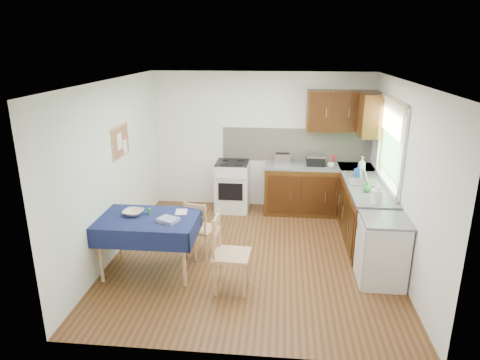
# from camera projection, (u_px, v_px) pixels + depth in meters

# --- Properties ---
(floor) EXTENTS (4.20, 4.20, 0.00)m
(floor) POSITION_uv_depth(u_px,v_px,m) (252.00, 256.00, 6.27)
(floor) COLOR #4E2F14
(floor) RESTS_ON ground
(ceiling) EXTENTS (4.00, 4.20, 0.02)m
(ceiling) POSITION_uv_depth(u_px,v_px,m) (254.00, 81.00, 5.50)
(ceiling) COLOR white
(ceiling) RESTS_ON wall_back
(wall_back) EXTENTS (4.00, 0.02, 2.50)m
(wall_back) POSITION_uv_depth(u_px,v_px,m) (261.00, 141.00, 7.87)
(wall_back) COLOR white
(wall_back) RESTS_ON ground
(wall_front) EXTENTS (4.00, 0.02, 2.50)m
(wall_front) POSITION_uv_depth(u_px,v_px,m) (237.00, 241.00, 3.89)
(wall_front) COLOR white
(wall_front) RESTS_ON ground
(wall_left) EXTENTS (0.02, 4.20, 2.50)m
(wall_left) POSITION_uv_depth(u_px,v_px,m) (113.00, 170.00, 6.07)
(wall_left) COLOR white
(wall_left) RESTS_ON ground
(wall_right) EXTENTS (0.02, 4.20, 2.50)m
(wall_right) POSITION_uv_depth(u_px,v_px,m) (403.00, 179.00, 5.69)
(wall_right) COLOR white
(wall_right) RESTS_ON ground
(base_cabinets) EXTENTS (1.90, 2.30, 0.86)m
(base_cabinets) POSITION_uv_depth(u_px,v_px,m) (338.00, 201.00, 7.20)
(base_cabinets) COLOR #331D08
(base_cabinets) RESTS_ON ground
(worktop_back) EXTENTS (1.90, 0.60, 0.04)m
(worktop_back) POSITION_uv_depth(u_px,v_px,m) (319.00, 166.00, 7.60)
(worktop_back) COLOR slate
(worktop_back) RESTS_ON base_cabinets
(worktop_right) EXTENTS (0.60, 1.70, 0.04)m
(worktop_right) POSITION_uv_depth(u_px,v_px,m) (368.00, 188.00, 6.45)
(worktop_right) COLOR slate
(worktop_right) RESTS_ON base_cabinets
(worktop_corner) EXTENTS (0.60, 0.60, 0.04)m
(worktop_corner) POSITION_uv_depth(u_px,v_px,m) (356.00, 167.00, 7.54)
(worktop_corner) COLOR slate
(worktop_corner) RESTS_ON base_cabinets
(splashback) EXTENTS (2.70, 0.02, 0.60)m
(splashback) POSITION_uv_depth(u_px,v_px,m) (296.00, 145.00, 7.81)
(splashback) COLOR beige
(splashback) RESTS_ON wall_back
(upper_cabinets) EXTENTS (1.20, 0.85, 0.70)m
(upper_cabinets) POSITION_uv_depth(u_px,v_px,m) (350.00, 112.00, 7.26)
(upper_cabinets) COLOR #331D08
(upper_cabinets) RESTS_ON wall_back
(stove) EXTENTS (0.60, 0.61, 0.92)m
(stove) POSITION_uv_depth(u_px,v_px,m) (232.00, 186.00, 7.88)
(stove) COLOR silver
(stove) RESTS_ON ground
(window) EXTENTS (0.04, 1.48, 1.26)m
(window) POSITION_uv_depth(u_px,v_px,m) (391.00, 138.00, 6.24)
(window) COLOR #244E20
(window) RESTS_ON wall_right
(fridge) EXTENTS (0.58, 0.60, 0.89)m
(fridge) POSITION_uv_depth(u_px,v_px,m) (382.00, 251.00, 5.45)
(fridge) COLOR silver
(fridge) RESTS_ON ground
(corkboard) EXTENTS (0.04, 0.62, 0.47)m
(corkboard) POSITION_uv_depth(u_px,v_px,m) (120.00, 141.00, 6.25)
(corkboard) COLOR tan
(corkboard) RESTS_ON wall_left
(dining_table) EXTENTS (1.29, 0.88, 0.78)m
(dining_table) POSITION_uv_depth(u_px,v_px,m) (148.00, 225.00, 5.65)
(dining_table) COLOR #131144
(dining_table) RESTS_ON ground
(chair_far) EXTENTS (0.47, 0.47, 0.86)m
(chair_far) POSITION_uv_depth(u_px,v_px,m) (199.00, 227.00, 6.14)
(chair_far) COLOR tan
(chair_far) RESTS_ON ground
(chair_near) EXTENTS (0.46, 0.46, 1.00)m
(chair_near) POSITION_uv_depth(u_px,v_px,m) (228.00, 251.00, 5.27)
(chair_near) COLOR tan
(chair_near) RESTS_ON ground
(toaster) EXTENTS (0.28, 0.17, 0.21)m
(toaster) POSITION_uv_depth(u_px,v_px,m) (282.00, 159.00, 7.63)
(toaster) COLOR #BCBCC1
(toaster) RESTS_ON worktop_back
(sandwich_press) EXTENTS (0.32, 0.27, 0.18)m
(sandwich_press) POSITION_uv_depth(u_px,v_px,m) (315.00, 160.00, 7.58)
(sandwich_press) COLOR black
(sandwich_press) RESTS_ON worktop_back
(sauce_bottle) EXTENTS (0.05, 0.05, 0.21)m
(sauce_bottle) POSITION_uv_depth(u_px,v_px,m) (333.00, 161.00, 7.47)
(sauce_bottle) COLOR red
(sauce_bottle) RESTS_ON worktop_back
(yellow_packet) EXTENTS (0.12, 0.08, 0.16)m
(yellow_packet) POSITION_uv_depth(u_px,v_px,m) (318.00, 159.00, 7.67)
(yellow_packet) COLOR yellow
(yellow_packet) RESTS_ON worktop_back
(dish_rack) EXTENTS (0.46, 0.35, 0.22)m
(dish_rack) POSITION_uv_depth(u_px,v_px,m) (364.00, 182.00, 6.61)
(dish_rack) COLOR gray
(dish_rack) RESTS_ON worktop_right
(kettle) EXTENTS (0.14, 0.14, 0.24)m
(kettle) POSITION_uv_depth(u_px,v_px,m) (377.00, 195.00, 5.78)
(kettle) COLOR silver
(kettle) RESTS_ON worktop_right
(cup) EXTENTS (0.15, 0.15, 0.09)m
(cup) POSITION_uv_depth(u_px,v_px,m) (331.00, 165.00, 7.43)
(cup) COLOR silver
(cup) RESTS_ON worktop_back
(soap_bottle_a) EXTENTS (0.16, 0.16, 0.33)m
(soap_bottle_a) POSITION_uv_depth(u_px,v_px,m) (362.00, 167.00, 6.91)
(soap_bottle_a) COLOR silver
(soap_bottle_a) RESTS_ON worktop_right
(soap_bottle_b) EXTENTS (0.13, 0.13, 0.21)m
(soap_bottle_b) POSITION_uv_depth(u_px,v_px,m) (358.00, 171.00, 6.92)
(soap_bottle_b) COLOR #1D53AC
(soap_bottle_b) RESTS_ON worktop_right
(soap_bottle_c) EXTENTS (0.17, 0.17, 0.16)m
(soap_bottle_c) POSITION_uv_depth(u_px,v_px,m) (367.00, 187.00, 6.21)
(soap_bottle_c) COLOR green
(soap_bottle_c) RESTS_ON worktop_right
(plate_bowl) EXTENTS (0.29, 0.29, 0.07)m
(plate_bowl) POSITION_uv_depth(u_px,v_px,m) (133.00, 213.00, 5.69)
(plate_bowl) COLOR beige
(plate_bowl) RESTS_ON dining_table
(book) EXTENTS (0.19, 0.23, 0.02)m
(book) POSITION_uv_depth(u_px,v_px,m) (176.00, 212.00, 5.77)
(book) COLOR white
(book) RESTS_ON dining_table
(spice_jar) EXTENTS (0.04, 0.04, 0.09)m
(spice_jar) POSITION_uv_depth(u_px,v_px,m) (149.00, 211.00, 5.72)
(spice_jar) COLOR green
(spice_jar) RESTS_ON dining_table
(tea_towel) EXTENTS (0.31, 0.29, 0.05)m
(tea_towel) POSITION_uv_depth(u_px,v_px,m) (168.00, 220.00, 5.49)
(tea_towel) COLOR navy
(tea_towel) RESTS_ON dining_table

